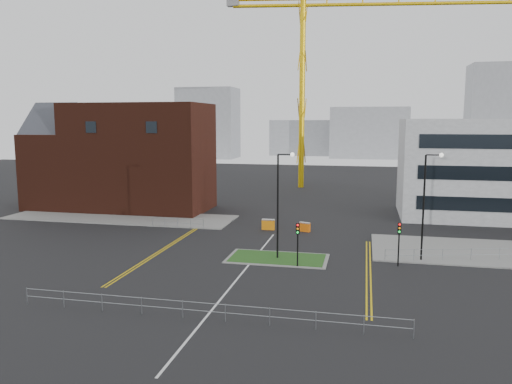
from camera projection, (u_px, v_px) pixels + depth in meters
ground at (230, 287)px, 35.56m from camera, size 200.00×200.00×0.00m
pavement_left at (120, 217)px, 61.08m from camera, size 28.00×8.00×0.12m
pavement_right at (510, 253)px, 44.42m from camera, size 24.00×10.00×0.12m
island_kerb at (277, 258)px, 42.87m from camera, size 8.60×4.60×0.08m
grass_island at (277, 258)px, 42.86m from camera, size 8.00×4.00×0.12m
brick_building at (119, 158)px, 66.55m from camera, size 24.20×10.07×14.24m
office_block at (508, 169)px, 60.10m from camera, size 25.00×12.20×12.00m
tower_crane at (337, 41)px, 85.21m from camera, size 52.55×8.97×36.43m
streetlamp_island at (280, 197)px, 42.06m from camera, size 1.46×0.36×9.18m
streetlamp_right_near at (427, 198)px, 41.44m from camera, size 1.46×0.36×9.18m
traffic_light_island at (298, 236)px, 40.13m from camera, size 0.28×0.33×3.65m
traffic_light_right at (399, 236)px, 40.37m from camera, size 0.28×0.33×3.65m
railing_front at (204, 307)px, 29.65m from camera, size 24.05×0.05×1.10m
railing_left at (177, 221)px, 55.20m from camera, size 6.05×0.05×1.10m
railing_right at (500, 252)px, 42.22m from camera, size 19.05×5.05×1.10m
centre_line at (237, 279)px, 37.50m from camera, size 0.15×30.00×0.01m
yellow_left_a at (167, 246)px, 47.14m from camera, size 0.12×24.00×0.01m
yellow_left_b at (170, 247)px, 47.08m from camera, size 0.12×24.00×0.01m
yellow_right_a at (367, 271)px, 39.35m from camera, size 0.12×20.00×0.01m
yellow_right_b at (370, 271)px, 39.28m from camera, size 0.12×20.00×0.01m
skyline_a at (208, 123)px, 158.52m from camera, size 18.00×12.00×22.00m
skyline_b at (369, 133)px, 157.99m from camera, size 24.00×12.00×16.00m
skyline_c at (493, 113)px, 144.87m from camera, size 14.00×12.00×28.00m
skyline_d at (315, 138)px, 171.77m from camera, size 30.00×12.00×12.00m
barrier_left at (268, 225)px, 54.42m from camera, size 1.13×0.45×0.93m
barrier_mid at (305, 227)px, 53.39m from camera, size 1.25×0.75×1.00m
barrier_right at (268, 224)px, 54.30m from camera, size 1.39×0.49×1.16m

